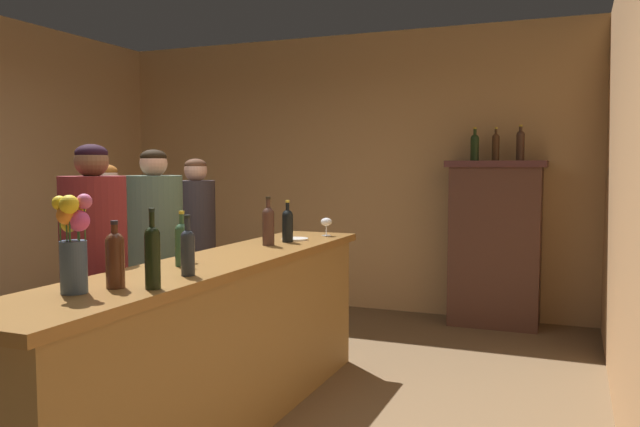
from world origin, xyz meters
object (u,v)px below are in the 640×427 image
object	(u,v)px
wine_glass_front	(187,241)
flower_arrangement	(73,239)
display_cabinet	(495,240)
wine_bottle_malbec	(268,224)
cheese_plate	(295,239)
display_bottle_midleft	(496,146)
bar_counter	(217,346)
wine_bottle_rose	(188,250)
wine_glass_mid	(326,223)
wine_bottle_riesling	(288,224)
wine_bottle_chardonnay	(115,257)
display_bottle_center	(520,144)
patron_in_grey	(95,278)
patron_tall	(197,244)
wine_bottle_syrah	(182,242)
wine_bottle_merlot	(152,254)
patron_redhead	(107,254)
display_bottle_left	(475,146)
patron_by_cabinet	(155,258)

from	to	relation	value
wine_glass_front	flower_arrangement	xyz separation A→B (m)	(0.06, -0.88, 0.11)
display_cabinet	flower_arrangement	bearing A→B (deg)	-106.32
wine_bottle_malbec	cheese_plate	world-z (taller)	wine_bottle_malbec
flower_arrangement	display_bottle_midleft	size ratio (longest dim) A/B	1.32
wine_glass_front	bar_counter	bearing A→B (deg)	52.57
wine_bottle_rose	display_cabinet	bearing A→B (deg)	74.25
display_cabinet	wine_glass_mid	distance (m)	2.02
wine_bottle_rose	wine_bottle_riesling	distance (m)	1.37
display_cabinet	wine_bottle_chardonnay	world-z (taller)	display_cabinet
wine_bottle_rose	wine_bottle_malbec	bearing A→B (deg)	97.88
wine_bottle_chardonnay	display_bottle_center	distance (m)	4.18
display_bottle_midleft	patron_in_grey	size ratio (longest dim) A/B	0.19
display_bottle_midleft	patron_tall	world-z (taller)	display_bottle_midleft
wine_bottle_syrah	wine_glass_mid	distance (m)	1.61
wine_glass_front	patron_in_grey	size ratio (longest dim) A/B	0.09
wine_bottle_merlot	wine_glass_mid	world-z (taller)	wine_bottle_merlot
wine_bottle_chardonnay	patron_redhead	size ratio (longest dim) A/B	0.19
display_cabinet	cheese_plate	world-z (taller)	display_cabinet
display_cabinet	patron_redhead	distance (m)	3.44
wine_bottle_riesling	patron_redhead	distance (m)	1.49
display_bottle_midleft	wine_bottle_syrah	bearing A→B (deg)	-109.57
wine_bottle_riesling	wine_glass_mid	xyz separation A→B (m)	(0.10, 0.46, -0.02)
wine_bottle_merlot	wine_bottle_malbec	world-z (taller)	wine_bottle_merlot
wine_glass_mid	display_bottle_left	size ratio (longest dim) A/B	0.43
flower_arrangement	display_cabinet	bearing A→B (deg)	73.68
wine_bottle_chardonnay	display_bottle_center	xyz separation A→B (m)	(1.32, 3.92, 0.58)
wine_bottle_rose	wine_bottle_syrah	distance (m)	0.30
wine_bottle_merlot	display_bottle_center	xyz separation A→B (m)	(1.16, 3.88, 0.57)
bar_counter	wine_bottle_riesling	bearing A→B (deg)	88.29
wine_bottle_chardonnay	wine_bottle_merlot	xyz separation A→B (m)	(0.16, 0.04, 0.02)
display_bottle_left	flower_arrangement	bearing A→B (deg)	-103.67
wine_bottle_syrah	wine_glass_front	xyz separation A→B (m)	(-0.06, 0.13, -0.01)
cheese_plate	display_bottle_left	bearing A→B (deg)	65.65
flower_arrangement	display_bottle_left	bearing A→B (deg)	76.33
wine_bottle_merlot	display_bottle_midleft	size ratio (longest dim) A/B	1.11
wine_bottle_malbec	display_bottle_left	world-z (taller)	display_bottle_left
wine_bottle_syrah	patron_tall	distance (m)	1.89
patron_tall	patron_in_grey	xyz separation A→B (m)	(0.39, -1.61, 0.02)
wine_bottle_chardonnay	wine_bottle_syrah	xyz separation A→B (m)	(-0.08, 0.60, -0.01)
patron_tall	wine_bottle_rose	bearing A→B (deg)	-11.01
bar_counter	patron_by_cabinet	size ratio (longest dim) A/B	1.94
wine_bottle_syrah	patron_in_grey	distance (m)	0.62
bar_counter	wine_bottle_syrah	size ratio (longest dim) A/B	10.94
display_bottle_left	patron_tall	distance (m)	2.72
wine_glass_mid	cheese_plate	size ratio (longest dim) A/B	0.71
wine_glass_mid	patron_tall	xyz separation A→B (m)	(-1.14, 0.01, -0.22)
wine_glass_front	display_bottle_center	size ratio (longest dim) A/B	0.46
flower_arrangement	patron_by_cabinet	size ratio (longest dim) A/B	0.25
flower_arrangement	cheese_plate	bearing A→B (deg)	88.15
wine_bottle_merlot	patron_by_cabinet	distance (m)	1.69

